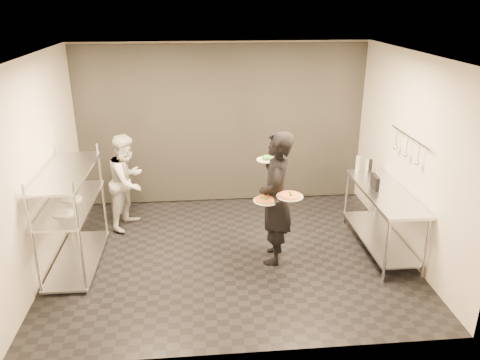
{
  "coord_description": "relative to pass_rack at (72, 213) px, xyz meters",
  "views": [
    {
      "loc": [
        -0.42,
        -5.87,
        3.48
      ],
      "look_at": [
        0.14,
        0.14,
        1.1
      ],
      "focal_mm": 35.0,
      "sensor_mm": 36.0,
      "label": 1
    }
  ],
  "objects": [
    {
      "name": "pizza_plate_near",
      "position": [
        2.59,
        -0.34,
        0.23
      ],
      "size": [
        0.34,
        0.34,
        0.05
      ],
      "color": "silver",
      "rests_on": "waiter"
    },
    {
      "name": "utensil_rail",
      "position": [
        4.58,
        0.0,
        0.78
      ],
      "size": [
        0.07,
        1.2,
        0.31
      ],
      "color": "#BABDC1",
      "rests_on": "room_shell"
    },
    {
      "name": "salad_plate",
      "position": [
        2.66,
        0.17,
        0.62
      ],
      "size": [
        0.29,
        0.29,
        0.07
      ],
      "color": "silver",
      "rests_on": "waiter"
    },
    {
      "name": "pos_monitor",
      "position": [
        4.21,
        0.1,
        0.25
      ],
      "size": [
        0.08,
        0.28,
        0.2
      ],
      "primitive_type": "cube",
      "rotation": [
        0.0,
        0.0,
        -0.08
      ],
      "color": "black",
      "rests_on": "prep_counter"
    },
    {
      "name": "room_shell",
      "position": [
        2.15,
        1.18,
        0.63
      ],
      "size": [
        5.0,
        4.0,
        2.8
      ],
      "color": "black",
      "rests_on": "ground"
    },
    {
      "name": "waiter",
      "position": [
        2.74,
        -0.16,
        0.16
      ],
      "size": [
        0.59,
        0.76,
        1.86
      ],
      "primitive_type": "imported",
      "rotation": [
        0.0,
        0.0,
        -1.8
      ],
      "color": "black",
      "rests_on": "ground"
    },
    {
      "name": "chef",
      "position": [
        0.6,
        1.1,
        -0.01
      ],
      "size": [
        0.82,
        0.91,
        1.52
      ],
      "primitive_type": "imported",
      "rotation": [
        0.0,
        0.0,
        1.16
      ],
      "color": "silver",
      "rests_on": "ground"
    },
    {
      "name": "prep_counter",
      "position": [
        4.33,
        0.0,
        -0.14
      ],
      "size": [
        0.6,
        1.8,
        0.92
      ],
      "color": "#BABDC1",
      "rests_on": "ground"
    },
    {
      "name": "bottle_clear",
      "position": [
        4.35,
        0.8,
        0.24
      ],
      "size": [
        0.06,
        0.06,
        0.18
      ],
      "primitive_type": "cylinder",
      "color": "gray",
      "rests_on": "prep_counter"
    },
    {
      "name": "bottle_green",
      "position": [
        4.19,
        0.8,
        0.27
      ],
      "size": [
        0.07,
        0.07,
        0.24
      ],
      "primitive_type": "cylinder",
      "color": "gray",
      "rests_on": "prep_counter"
    },
    {
      "name": "pizza_plate_far",
      "position": [
        2.89,
        -0.4,
        0.3
      ],
      "size": [
        0.34,
        0.34,
        0.05
      ],
      "color": "silver",
      "rests_on": "waiter"
    },
    {
      "name": "bottle_dark",
      "position": [
        4.4,
        0.8,
        0.25
      ],
      "size": [
        0.05,
        0.05,
        0.19
      ],
      "primitive_type": "cylinder",
      "color": "black",
      "rests_on": "prep_counter"
    },
    {
      "name": "pass_rack",
      "position": [
        0.0,
        0.0,
        0.0
      ],
      "size": [
        0.6,
        1.6,
        1.5
      ],
      "color": "#BABDC1",
      "rests_on": "ground"
    }
  ]
}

